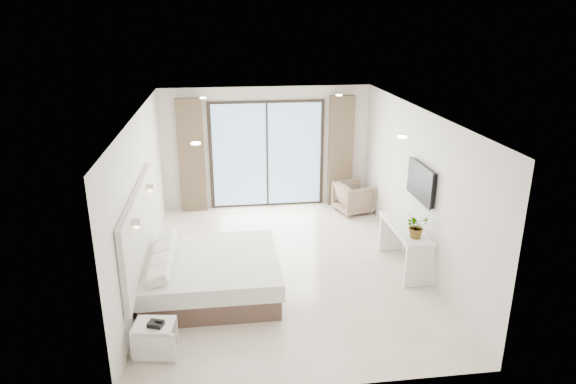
% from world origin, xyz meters
% --- Properties ---
extents(ground, '(6.20, 6.20, 0.00)m').
position_xyz_m(ground, '(0.00, 0.00, 0.00)').
color(ground, beige).
rests_on(ground, ground).
extents(room_shell, '(4.62, 6.22, 2.72)m').
position_xyz_m(room_shell, '(-0.20, 0.67, 1.58)').
color(room_shell, silver).
rests_on(room_shell, ground).
extents(bed, '(2.09, 1.99, 0.72)m').
position_xyz_m(bed, '(-1.26, -0.70, 0.31)').
color(bed, brown).
rests_on(bed, ground).
extents(nightstand, '(0.56, 0.48, 0.46)m').
position_xyz_m(nightstand, '(-1.94, -2.21, 0.23)').
color(nightstand, white).
rests_on(nightstand, ground).
extents(phone, '(0.22, 0.20, 0.06)m').
position_xyz_m(phone, '(-1.91, -2.27, 0.49)').
color(phone, black).
rests_on(phone, nightstand).
extents(console_desk, '(0.47, 1.50, 0.77)m').
position_xyz_m(console_desk, '(2.04, -0.29, 0.56)').
color(console_desk, white).
rests_on(console_desk, ground).
extents(plant, '(0.41, 0.45, 0.31)m').
position_xyz_m(plant, '(2.04, -0.75, 0.92)').
color(plant, '#33662D').
rests_on(plant, console_desk).
extents(armchair, '(0.84, 0.87, 0.74)m').
position_xyz_m(armchair, '(1.85, 2.40, 0.37)').
color(armchair, '#937360').
rests_on(armchair, ground).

